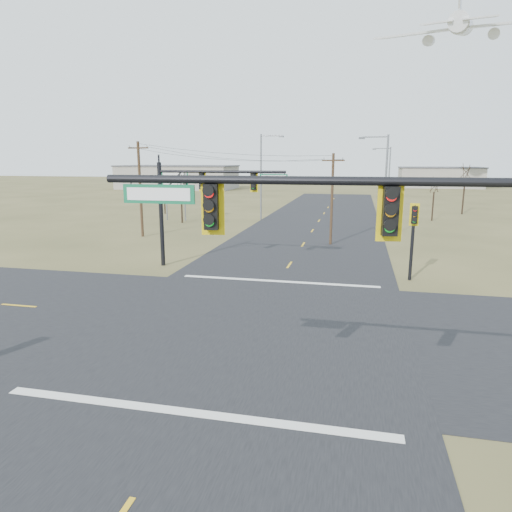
{
  "coord_description": "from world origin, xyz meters",
  "views": [
    {
      "loc": [
        4.52,
        -18.84,
        7.27
      ],
      "look_at": [
        0.07,
        1.0,
        2.94
      ],
      "focal_mm": 32.0,
      "sensor_mm": 36.0,
      "label": 1
    }
  ],
  "objects_px": {
    "pedestal_signal_ne": "(414,225)",
    "bare_tree_d": "(466,171)",
    "bare_tree_a": "(181,181)",
    "mast_arm_far": "(202,192)",
    "utility_pole_near": "(332,197)",
    "bare_tree_c": "(435,184)",
    "streetlight_a": "(383,182)",
    "highway_sign": "(175,186)",
    "streetlight_c": "(263,172)",
    "mast_arm_near": "(406,249)",
    "streetlight_b": "(388,176)",
    "bare_tree_b": "(164,180)",
    "utility_pole_far": "(140,188)"
  },
  "relations": [
    {
      "from": "pedestal_signal_ne",
      "to": "bare_tree_d",
      "type": "distance_m",
      "value": 39.15
    },
    {
      "from": "bare_tree_a",
      "to": "bare_tree_d",
      "type": "xyz_separation_m",
      "value": [
        33.73,
        16.31,
        0.87
      ]
    },
    {
      "from": "mast_arm_far",
      "to": "utility_pole_near",
      "type": "bearing_deg",
      "value": 66.86
    },
    {
      "from": "bare_tree_c",
      "to": "streetlight_a",
      "type": "bearing_deg",
      "value": -113.67
    },
    {
      "from": "highway_sign",
      "to": "streetlight_c",
      "type": "height_order",
      "value": "streetlight_c"
    },
    {
      "from": "mast_arm_near",
      "to": "streetlight_c",
      "type": "height_order",
      "value": "streetlight_c"
    },
    {
      "from": "mast_arm_near",
      "to": "bare_tree_d",
      "type": "distance_m",
      "value": 57.36
    },
    {
      "from": "mast_arm_far",
      "to": "streetlight_b",
      "type": "distance_m",
      "value": 39.58
    },
    {
      "from": "utility_pole_near",
      "to": "streetlight_c",
      "type": "relative_size",
      "value": 0.76
    },
    {
      "from": "bare_tree_a",
      "to": "bare_tree_d",
      "type": "distance_m",
      "value": 37.47
    },
    {
      "from": "bare_tree_a",
      "to": "mast_arm_near",
      "type": "bearing_deg",
      "value": -62.03
    },
    {
      "from": "mast_arm_far",
      "to": "streetlight_b",
      "type": "xyz_separation_m",
      "value": [
        13.91,
        37.06,
        -0.11
      ]
    },
    {
      "from": "streetlight_b",
      "to": "bare_tree_a",
      "type": "height_order",
      "value": "streetlight_b"
    },
    {
      "from": "utility_pole_near",
      "to": "mast_arm_near",
      "type": "bearing_deg",
      "value": -83.67
    },
    {
      "from": "utility_pole_near",
      "to": "streetlight_c",
      "type": "bearing_deg",
      "value": 121.44
    },
    {
      "from": "mast_arm_far",
      "to": "bare_tree_b",
      "type": "bearing_deg",
      "value": 131.87
    },
    {
      "from": "bare_tree_a",
      "to": "bare_tree_b",
      "type": "bearing_deg",
      "value": 125.26
    },
    {
      "from": "bare_tree_a",
      "to": "bare_tree_b",
      "type": "xyz_separation_m",
      "value": [
        -5.66,
        8.01,
        -0.26
      ]
    },
    {
      "from": "bare_tree_d",
      "to": "bare_tree_a",
      "type": "bearing_deg",
      "value": -154.19
    },
    {
      "from": "bare_tree_d",
      "to": "mast_arm_near",
      "type": "bearing_deg",
      "value": -102.78
    },
    {
      "from": "highway_sign",
      "to": "bare_tree_c",
      "type": "height_order",
      "value": "highway_sign"
    },
    {
      "from": "pedestal_signal_ne",
      "to": "bare_tree_b",
      "type": "distance_m",
      "value": 41.25
    },
    {
      "from": "mast_arm_far",
      "to": "pedestal_signal_ne",
      "type": "bearing_deg",
      "value": 11.38
    },
    {
      "from": "bare_tree_a",
      "to": "streetlight_a",
      "type": "bearing_deg",
      "value": -17.32
    },
    {
      "from": "streetlight_c",
      "to": "mast_arm_far",
      "type": "bearing_deg",
      "value": -72.32
    },
    {
      "from": "mast_arm_near",
      "to": "streetlight_a",
      "type": "height_order",
      "value": "streetlight_a"
    },
    {
      "from": "streetlight_b",
      "to": "streetlight_c",
      "type": "bearing_deg",
      "value": -150.35
    },
    {
      "from": "mast_arm_far",
      "to": "streetlight_c",
      "type": "height_order",
      "value": "streetlight_c"
    },
    {
      "from": "streetlight_a",
      "to": "utility_pole_near",
      "type": "bearing_deg",
      "value": -158.18
    },
    {
      "from": "mast_arm_near",
      "to": "highway_sign",
      "type": "height_order",
      "value": "mast_arm_near"
    },
    {
      "from": "streetlight_b",
      "to": "highway_sign",
      "type": "bearing_deg",
      "value": -157.52
    },
    {
      "from": "bare_tree_a",
      "to": "bare_tree_d",
      "type": "relative_size",
      "value": 0.86
    },
    {
      "from": "streetlight_c",
      "to": "bare_tree_a",
      "type": "height_order",
      "value": "streetlight_c"
    },
    {
      "from": "bare_tree_b",
      "to": "bare_tree_c",
      "type": "distance_m",
      "value": 34.4
    },
    {
      "from": "pedestal_signal_ne",
      "to": "streetlight_c",
      "type": "xyz_separation_m",
      "value": [
        -14.68,
        26.18,
        2.31
      ]
    },
    {
      "from": "pedestal_signal_ne",
      "to": "mast_arm_far",
      "type": "bearing_deg",
      "value": -169.01
    },
    {
      "from": "utility_pole_near",
      "to": "streetlight_c",
      "type": "distance_m",
      "value": 17.68
    },
    {
      "from": "utility_pole_near",
      "to": "highway_sign",
      "type": "distance_m",
      "value": 22.67
    },
    {
      "from": "mast_arm_far",
      "to": "utility_pole_far",
      "type": "height_order",
      "value": "utility_pole_far"
    },
    {
      "from": "streetlight_c",
      "to": "bare_tree_b",
      "type": "distance_m",
      "value": 14.65
    },
    {
      "from": "utility_pole_far",
      "to": "utility_pole_near",
      "type": "bearing_deg",
      "value": -0.95
    },
    {
      "from": "streetlight_b",
      "to": "bare_tree_b",
      "type": "relative_size",
      "value": 1.55
    },
    {
      "from": "utility_pole_near",
      "to": "bare_tree_a",
      "type": "height_order",
      "value": "utility_pole_near"
    },
    {
      "from": "bare_tree_a",
      "to": "bare_tree_b",
      "type": "height_order",
      "value": "bare_tree_a"
    },
    {
      "from": "streetlight_b",
      "to": "utility_pole_far",
      "type": "bearing_deg",
      "value": -139.72
    },
    {
      "from": "streetlight_c",
      "to": "bare_tree_d",
      "type": "distance_m",
      "value": 27.63
    },
    {
      "from": "streetlight_a",
      "to": "bare_tree_c",
      "type": "xyz_separation_m",
      "value": [
        6.65,
        15.17,
        -0.93
      ]
    },
    {
      "from": "utility_pole_far",
      "to": "streetlight_a",
      "type": "bearing_deg",
      "value": 7.72
    },
    {
      "from": "mast_arm_near",
      "to": "streetlight_a",
      "type": "relative_size",
      "value": 1.14
    },
    {
      "from": "bare_tree_c",
      "to": "bare_tree_b",
      "type": "bearing_deg",
      "value": -179.55
    }
  ]
}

